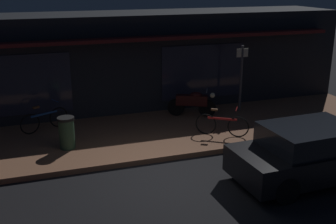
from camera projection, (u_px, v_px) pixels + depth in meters
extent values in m
plane|color=black|center=(162.00, 180.00, 10.46)|extent=(60.00, 60.00, 0.00)
cube|color=brown|center=(133.00, 136.00, 13.14)|extent=(18.00, 4.00, 0.15)
cube|color=black|center=(110.00, 62.00, 15.67)|extent=(18.00, 2.80, 3.60)
cube|color=#262838|center=(21.00, 85.00, 13.51)|extent=(3.20, 0.04, 2.00)
cube|color=#262838|center=(203.00, 72.00, 15.46)|extent=(3.20, 0.04, 2.00)
cube|color=#591919|center=(118.00, 40.00, 13.86)|extent=(16.20, 0.50, 0.12)
cylinder|color=black|center=(176.00, 107.00, 14.78)|extent=(0.59, 0.37, 0.60)
cylinder|color=black|center=(207.00, 108.00, 14.65)|extent=(0.59, 0.37, 0.60)
cube|color=black|center=(192.00, 100.00, 14.63)|extent=(1.11, 0.73, 0.36)
ellipsoid|color=black|center=(196.00, 95.00, 14.55)|extent=(0.50, 0.41, 0.20)
sphere|color=#F9EDB7|center=(213.00, 95.00, 14.48)|extent=(0.18, 0.18, 0.18)
cylinder|color=gray|center=(207.00, 90.00, 14.45)|extent=(0.27, 0.51, 0.03)
torus|color=black|center=(206.00, 124.00, 12.99)|extent=(0.57, 0.40, 0.66)
torus|color=black|center=(238.00, 127.00, 12.73)|extent=(0.57, 0.40, 0.66)
cube|color=#A51E1E|center=(222.00, 119.00, 12.79)|extent=(0.77, 0.54, 0.06)
cube|color=brown|center=(214.00, 110.00, 12.77)|extent=(0.21, 0.18, 0.06)
cylinder|color=#A51E1E|center=(237.00, 109.00, 12.58)|extent=(0.26, 0.36, 0.02)
torus|color=black|center=(30.00, 124.00, 12.99)|extent=(0.61, 0.32, 0.66)
torus|color=black|center=(59.00, 117.00, 13.65)|extent=(0.61, 0.32, 0.66)
cube|color=#1E478C|center=(44.00, 114.00, 13.25)|extent=(0.83, 0.42, 0.06)
cube|color=brown|center=(36.00, 107.00, 13.00)|extent=(0.22, 0.16, 0.06)
cylinder|color=#1E478C|center=(55.00, 101.00, 13.42)|extent=(0.20, 0.39, 0.02)
cylinder|color=#47474C|center=(241.00, 79.00, 15.00)|extent=(0.09, 0.09, 2.40)
cube|color=beige|center=(242.00, 53.00, 14.71)|extent=(0.44, 0.03, 0.30)
cylinder|color=#2D4C33|center=(67.00, 134.00, 11.89)|extent=(0.44, 0.44, 0.85)
cylinder|color=black|center=(66.00, 119.00, 11.75)|extent=(0.48, 0.48, 0.08)
cylinder|color=black|center=(333.00, 148.00, 11.59)|extent=(0.65, 0.24, 0.64)
cylinder|color=black|center=(249.00, 162.00, 10.67)|extent=(0.65, 0.24, 0.64)
cylinder|color=black|center=(286.00, 190.00, 9.28)|extent=(0.65, 0.24, 0.64)
cube|color=black|center=(313.00, 158.00, 10.36)|extent=(4.16, 1.92, 0.68)
cube|color=black|center=(310.00, 138.00, 10.14)|extent=(2.26, 1.68, 0.64)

